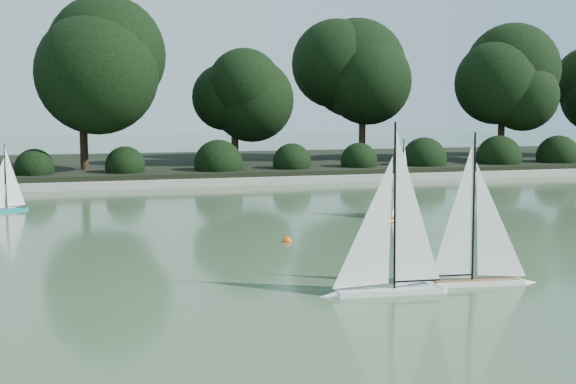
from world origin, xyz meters
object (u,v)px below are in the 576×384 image
(sailboat_orange, at_px, (401,205))
(race_buoy, at_px, (287,242))
(sailboat_teal, at_px, (1,201))
(sailboat_white_b, at_px, (486,260))
(sailboat_white_a, at_px, (380,266))

(sailboat_orange, relative_size, race_buoy, 9.70)
(sailboat_orange, height_order, sailboat_teal, sailboat_orange)
(sailboat_orange, bearing_deg, race_buoy, -146.91)
(sailboat_white_b, bearing_deg, sailboat_orange, 77.29)
(sailboat_white_b, height_order, sailboat_teal, sailboat_white_b)
(sailboat_orange, bearing_deg, sailboat_white_a, -116.33)
(sailboat_teal, xyz_separation_m, race_buoy, (4.31, -4.11, -0.21))
(sailboat_teal, bearing_deg, sailboat_white_a, -57.78)
(sailboat_white_b, xyz_separation_m, sailboat_orange, (1.03, 4.56, -0.05))
(sailboat_white_a, bearing_deg, race_buoy, 93.51)
(sailboat_teal, height_order, race_buoy, sailboat_teal)
(sailboat_white_a, relative_size, sailboat_teal, 1.44)
(sailboat_white_a, bearing_deg, sailboat_teal, 122.22)
(sailboat_white_a, xyz_separation_m, sailboat_orange, (2.30, 4.64, -0.07))
(sailboat_white_a, xyz_separation_m, race_buoy, (-0.19, 3.03, -0.30))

